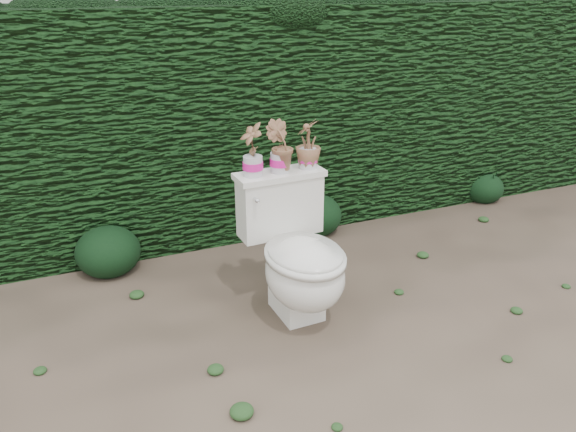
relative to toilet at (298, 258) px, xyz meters
name	(u,v)px	position (x,y,z in m)	size (l,w,h in m)	color
ground	(267,331)	(-0.22, -0.09, -0.36)	(60.00, 60.00, 0.00)	brown
hedge	(188,121)	(-0.22, 1.51, 0.44)	(8.00, 1.00, 1.60)	#173F15
toilet	(298,258)	(0.00, 0.00, 0.00)	(0.51, 0.70, 0.78)	silver
potted_plant_left	(253,151)	(-0.17, 0.23, 0.56)	(0.14, 0.10, 0.27)	#286A21
potted_plant_center	(280,148)	(-0.01, 0.24, 0.56)	(0.15, 0.12, 0.27)	#286A21
potted_plant_right	(308,146)	(0.16, 0.25, 0.55)	(0.14, 0.14, 0.26)	#286A21
liriope_clump_1	(107,247)	(-0.92, 0.94, -0.19)	(0.41, 0.41, 0.33)	black
liriope_clump_2	(315,211)	(0.57, 0.99, -0.20)	(0.40, 0.40, 0.32)	black
liriope_clump_3	(484,185)	(2.18, 1.03, -0.22)	(0.33, 0.33, 0.27)	black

